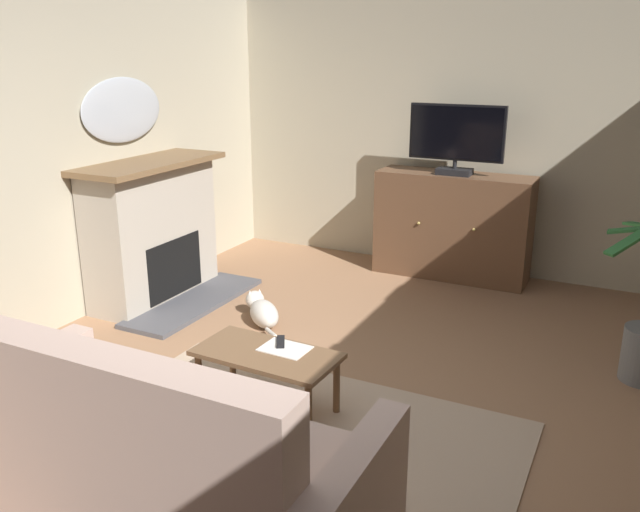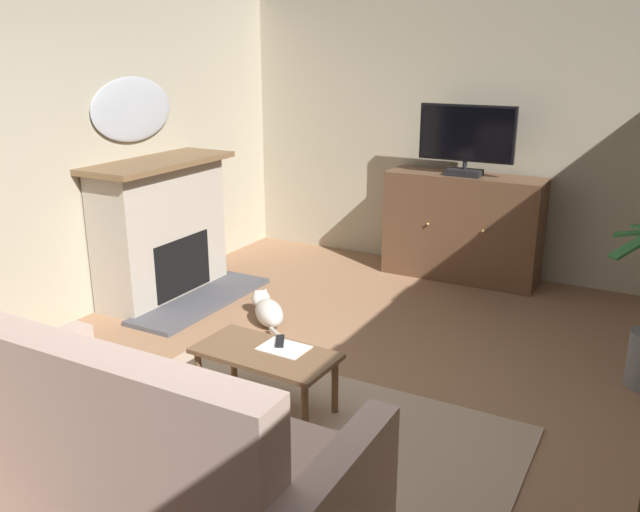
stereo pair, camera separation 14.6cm
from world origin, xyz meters
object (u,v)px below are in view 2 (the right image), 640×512
object	(u,v)px
fireplace	(163,232)
wall_mirror_oval	(133,109)
television	(466,138)
folded_newspaper	(284,348)
tv_remote	(280,341)
sofa_floral	(151,463)
cat	(268,311)
coffee_table	(266,359)
tv_cabinet	(462,229)

from	to	relation	value
fireplace	wall_mirror_oval	bearing A→B (deg)	-180.00
television	folded_newspaper	distance (m)	3.11
tv_remote	sofa_floral	distance (m)	1.31
wall_mirror_oval	television	distance (m)	3.06
wall_mirror_oval	tv_remote	world-z (taller)	wall_mirror_oval
fireplace	tv_remote	bearing A→B (deg)	-30.07
fireplace	cat	xyz separation A→B (m)	(1.19, -0.11, -0.50)
coffee_table	cat	bearing A→B (deg)	122.68
tv_remote	tv_cabinet	bearing A→B (deg)	-34.44
fireplace	tv_remote	world-z (taller)	fireplace
fireplace	coffee_table	bearing A→B (deg)	-33.39
fireplace	sofa_floral	size ratio (longest dim) A/B	0.72
television	folded_newspaper	world-z (taller)	television
sofa_floral	fireplace	bearing A→B (deg)	130.12
coffee_table	folded_newspaper	xyz separation A→B (m)	(0.08, 0.09, 0.06)
sofa_floral	television	bearing A→B (deg)	87.36
coffee_table	folded_newspaper	world-z (taller)	folded_newspaper
television	tv_remote	bearing A→B (deg)	-95.75
coffee_table	tv_remote	size ratio (longest dim) A/B	5.39
wall_mirror_oval	coffee_table	distance (m)	2.87
folded_newspaper	coffee_table	bearing A→B (deg)	-129.44
fireplace	tv_cabinet	xyz separation A→B (m)	(2.25, 1.80, -0.11)
tv_remote	cat	xyz separation A→B (m)	(-0.77, 1.03, -0.31)
wall_mirror_oval	sofa_floral	distance (m)	3.62
fireplace	coffee_table	size ratio (longest dim) A/B	1.63
television	sofa_floral	distance (m)	4.33
tv_remote	cat	bearing A→B (deg)	8.06
fireplace	coffee_table	distance (m)	2.34
fireplace	tv_remote	xyz separation A→B (m)	(1.96, -1.14, -0.19)
tv_remote	wall_mirror_oval	bearing A→B (deg)	33.98
tv_remote	television	bearing A→B (deg)	-34.54
wall_mirror_oval	tv_cabinet	distance (m)	3.30
tv_remote	sofa_floral	world-z (taller)	sofa_floral
television	cat	xyz separation A→B (m)	(-1.06, -1.86, -1.29)
television	cat	size ratio (longest dim) A/B	1.61
tv_cabinet	cat	distance (m)	2.22
tv_cabinet	folded_newspaper	xyz separation A→B (m)	(-0.23, -2.99, -0.09)
television	cat	world-z (taller)	television
wall_mirror_oval	tv_cabinet	bearing A→B (deg)	35.78
tv_remote	coffee_table	bearing A→B (deg)	144.40
television	tv_remote	xyz separation A→B (m)	(-0.29, -2.88, -0.98)
fireplace	wall_mirror_oval	size ratio (longest dim) A/B	1.54
television	tv_remote	distance (m)	3.06
wall_mirror_oval	tv_remote	xyz separation A→B (m)	(2.21, -1.14, -1.28)
fireplace	wall_mirror_oval	world-z (taller)	wall_mirror_oval
cat	sofa_floral	bearing A→B (deg)	-69.64
fireplace	cat	distance (m)	1.30
television	coffee_table	world-z (taller)	television
fireplace	folded_newspaper	bearing A→B (deg)	-30.47
television	sofa_floral	xyz separation A→B (m)	(-0.19, -4.19, -1.06)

